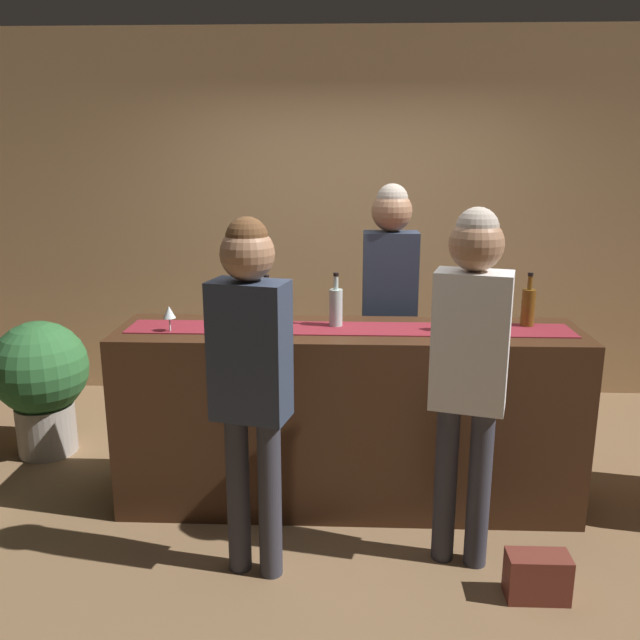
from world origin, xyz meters
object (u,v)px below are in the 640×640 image
Objects in this scene: wine_glass_mid_counter at (497,311)px; customer_browsing at (250,363)px; wine_bottle_clear at (336,307)px; wine_bottle_amber at (528,307)px; potted_plant_tall at (41,378)px; wine_bottle_green at (267,309)px; wine_glass_near_customer at (439,312)px; customer_sipping at (470,352)px; bartender at (390,292)px; handbag at (537,577)px; wine_glass_far_end at (169,313)px.

customer_browsing is (-1.24, -0.72, -0.08)m from wine_glass_mid_counter.
wine_bottle_amber is at bearing 2.21° from wine_bottle_clear.
wine_bottle_clear is 2.11m from potted_plant_tall.
wine_bottle_green and wine_bottle_amber have the same top height.
wine_glass_near_customer is at bearing 0.39° from wine_bottle_green.
customer_sipping is (-0.25, -0.60, -0.05)m from wine_glass_mid_counter.
wine_bottle_clear is 0.17× the size of bartender.
wine_glass_near_customer is 2.65m from potted_plant_tall.
wine_bottle_clear is 1.08× the size of handbag.
wine_bottle_clear is 0.84m from customer_browsing.
wine_bottle_green is at bearing 167.21° from customer_sipping.
potted_plant_tall is (-1.58, 1.25, -0.54)m from customer_browsing.
potted_plant_tall is 3.23× the size of handbag.
wine_bottle_amber reaches higher than handbag.
customer_browsing is 6.10× the size of handbag.
potted_plant_tall is 3.23m from handbag.
customer_sipping is at bearing -17.32° from wine_glass_far_end.
wine_glass_far_end is at bearing -171.92° from wine_bottle_green.
wine_bottle_amber is 0.20m from wine_glass_mid_counter.
customer_browsing reaches higher than handbag.
wine_glass_far_end is at bearing 178.56° from customer_sipping.
wine_bottle_amber is 0.17× the size of customer_sipping.
customer_browsing is at bearing -151.07° from wine_bottle_amber.
wine_bottle_clear is 0.56m from wine_glass_near_customer.
customer_browsing is at bearing -157.14° from customer_sipping.
wine_bottle_clear is at bearing 178.08° from wine_glass_mid_counter.
handbag is at bearing -26.13° from customer_sipping.
customer_browsing is (0.52, -0.59, -0.08)m from wine_glass_far_end.
wine_bottle_clear is 1.66m from handbag.
wine_bottle_amber is 2.10× the size of wine_glass_mid_counter.
wine_bottle_green is 1.00× the size of wine_bottle_amber.
wine_bottle_amber is (1.06, 0.04, 0.00)m from wine_bottle_clear.
wine_glass_near_customer is at bearing 114.36° from handbag.
wine_glass_near_customer is 1.15m from customer_browsing.
bartender is (-0.23, 0.60, -0.02)m from wine_glass_near_customer.
wine_bottle_amber is 2.10× the size of wine_glass_far_end.
customer_browsing is 1.62m from handbag.
wine_glass_mid_counter is (0.87, -0.03, -0.01)m from wine_bottle_clear.
handbag is at bearing 7.09° from customer_browsing.
wine_glass_near_customer is 0.08× the size of bartender.
handbag is (1.30, -0.15, -0.95)m from customer_browsing.
customer_sipping is at bearing -23.69° from potted_plant_tall.
potted_plant_tall is (-1.06, 0.66, -0.61)m from wine_glass_far_end.
wine_bottle_clear is 0.62m from bartender.
wine_glass_mid_counter reaches higher than handbag.
customer_browsing is (-0.37, -0.75, -0.09)m from wine_bottle_clear.
wine_glass_near_customer is at bearing -12.99° from potted_plant_tall.
potted_plant_tall is (-1.95, 0.50, -0.62)m from wine_bottle_clear.
wine_glass_mid_counter is 0.08× the size of customer_sipping.
customer_sipping is at bearing 104.86° from bartender.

